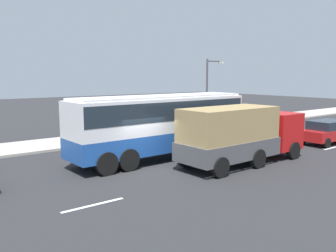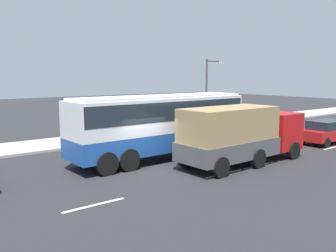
# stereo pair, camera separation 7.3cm
# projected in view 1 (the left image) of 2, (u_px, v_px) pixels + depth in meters

# --- Properties ---
(ground_plane) EXTENTS (120.00, 120.00, 0.00)m
(ground_plane) POSITION_uv_depth(u_px,v_px,m) (146.00, 169.00, 17.78)
(ground_plane) COLOR #28282B
(sidewalk_curb) EXTENTS (80.00, 4.00, 0.15)m
(sidewalk_curb) POSITION_uv_depth(u_px,v_px,m) (73.00, 142.00, 24.67)
(sidewalk_curb) COLOR #A8A399
(sidewalk_curb) RESTS_ON ground_plane
(lane_centreline) EXTENTS (45.98, 0.16, 0.01)m
(lane_centreline) POSITION_uv_depth(u_px,v_px,m) (255.00, 166.00, 18.28)
(lane_centreline) COLOR white
(lane_centreline) RESTS_ON ground_plane
(coach_bus) EXTENTS (10.61, 2.76, 3.49)m
(coach_bus) POSITION_uv_depth(u_px,v_px,m) (161.00, 120.00, 19.79)
(coach_bus) COLOR #1E4C9E
(coach_bus) RESTS_ON ground_plane
(cargo_truck) EXTENTS (7.67, 2.66, 2.99)m
(cargo_truck) POSITION_uv_depth(u_px,v_px,m) (241.00, 133.00, 18.65)
(cargo_truck) COLOR red
(cargo_truck) RESTS_ON ground_plane
(car_red_compact) EXTENTS (4.78, 2.05, 1.57)m
(car_red_compact) POSITION_uv_depth(u_px,v_px,m) (329.00, 131.00, 24.46)
(car_red_compact) COLOR #B21919
(car_red_compact) RESTS_ON ground_plane
(pedestrian_near_curb) EXTENTS (0.32, 0.32, 1.70)m
(pedestrian_near_curb) POSITION_uv_depth(u_px,v_px,m) (93.00, 128.00, 23.94)
(pedestrian_near_curb) COLOR brown
(pedestrian_near_curb) RESTS_ON sidewalk_curb
(pedestrian_at_crossing) EXTENTS (0.32, 0.32, 1.60)m
(pedestrian_at_crossing) POSITION_uv_depth(u_px,v_px,m) (157.00, 119.00, 29.01)
(pedestrian_at_crossing) COLOR #38334C
(pedestrian_at_crossing) RESTS_ON sidewalk_curb
(street_lamp) EXTENTS (1.94, 0.24, 5.73)m
(street_lamp) POSITION_uv_depth(u_px,v_px,m) (209.00, 88.00, 29.55)
(street_lamp) COLOR #47474C
(street_lamp) RESTS_ON sidewalk_curb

